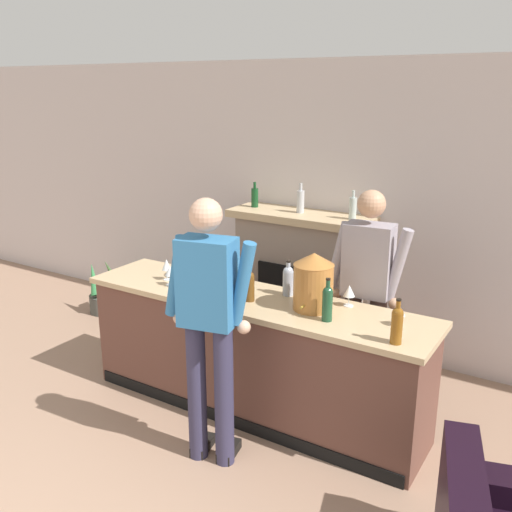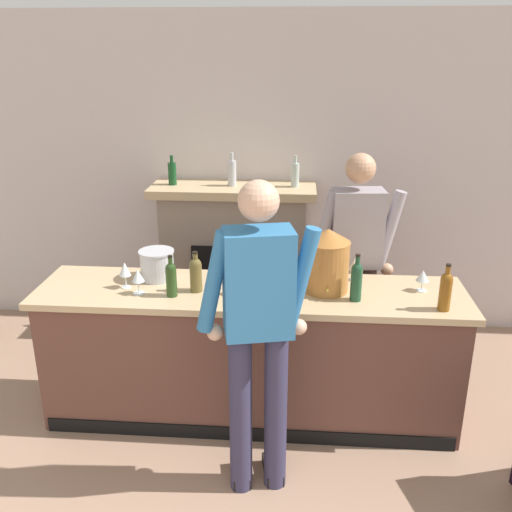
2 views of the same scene
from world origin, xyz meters
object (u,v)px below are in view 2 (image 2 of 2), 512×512
Objects in this scene: person_customer at (258,330)px; wine_bottle_merlot_tall at (196,273)px; copper_dispenser at (327,260)px; ice_bucket_steel at (157,265)px; wine_bottle_chardonnay_pale at (356,280)px; wine_bottle_port_short at (253,276)px; wine_bottle_rose_blush at (171,278)px; fireplace_stone at (234,259)px; wine_bottle_riesling_slim at (446,290)px; wine_bottle_cabernet_heavy at (283,262)px; wine_glass_front_left at (138,277)px; person_bartender at (355,262)px; wine_glass_mid_counter at (125,270)px; wine_glass_front_right at (423,276)px; wine_glass_near_bucket at (355,265)px.

person_customer reaches higher than wine_bottle_merlot_tall.
ice_bucket_steel is (-1.14, 0.11, -0.11)m from copper_dispenser.
wine_bottle_port_short is (-0.65, 0.04, -0.01)m from wine_bottle_chardonnay_pale.
wine_bottle_rose_blush reaches higher than wine_bottle_merlot_tall.
wine_bottle_riesling_slim is (1.44, -1.48, 0.40)m from fireplace_stone.
wine_bottle_cabernet_heavy is (-0.29, 0.16, -0.08)m from copper_dispenser.
person_customer reaches higher than wine_glass_front_left.
person_bartender is at bearing 62.67° from person_customer.
wine_bottle_port_short is 1.02× the size of wine_bottle_cabernet_heavy.
wine_bottle_riesling_slim is (0.47, -0.71, 0.10)m from person_bartender.
wine_bottle_merlot_tall is at bearing 173.92° from wine_bottle_riesling_slim.
ice_bucket_steel is (-1.37, -0.35, 0.07)m from person_bartender.
ice_bucket_steel is at bearing 169.21° from wine_bottle_riesling_slim.
ice_bucket_steel is 0.32m from wine_bottle_rose_blush.
wine_bottle_cabernet_heavy is at bearing 18.40° from wine_glass_front_left.
person_bartender is 10.75× the size of wine_glass_front_left.
person_customer reaches higher than wine_bottle_port_short.
wine_bottle_riesling_slim is (0.70, -0.24, -0.08)m from copper_dispenser.
person_bartender is 5.80× the size of wine_bottle_chardonnay_pale.
person_customer is at bearing -117.33° from person_bartender.
wine_bottle_cabernet_heavy is 1.68× the size of wine_glass_front_left.
ice_bucket_steel is 0.85× the size of wine_bottle_port_short.
wine_bottle_merlot_tall is at bearing -2.33° from wine_glass_mid_counter.
wine_bottle_chardonnay_pale is 1.03× the size of wine_bottle_riesling_slim.
wine_bottle_cabernet_heavy is 1.02× the size of wine_bottle_merlot_tall.
wine_bottle_port_short is 0.73m from wine_glass_front_left.
wine_bottle_port_short is (-0.08, 0.62, 0.05)m from person_customer.
wine_glass_mid_counter is at bearing 174.80° from wine_bottle_riesling_slim.
fireplace_stone is 1.86m from wine_glass_front_right.
person_customer is at bearing -96.42° from wine_bottle_cabernet_heavy.
ice_bucket_steel reaches higher than wine_glass_front_left.
fireplace_stone is 3.88× the size of copper_dispenser.
wine_bottle_merlot_tall reaches higher than wine_glass_front_left.
wine_glass_mid_counter is at bearing -113.69° from fireplace_stone.
wine_bottle_chardonnay_pale is at bearing -56.18° from fireplace_stone.
wine_bottle_riesling_slim is (1.17, -0.14, 0.01)m from wine_bottle_port_short.
ice_bucket_steel reaches higher than wine_glass_mid_counter.
wine_bottle_chardonnay_pale is 0.55m from wine_bottle_cabernet_heavy.
wine_bottle_cabernet_heavy is (-0.52, -0.31, 0.10)m from person_bartender.
ice_bucket_steel is at bearing 76.87° from wine_glass_front_left.
wine_glass_near_bucket is (-0.50, 0.43, -0.02)m from wine_bottle_riesling_slim.
wine_glass_front_right is (1.76, -0.07, -0.00)m from ice_bucket_steel.
wine_glass_front_left reaches higher than wine_glass_front_right.
wine_bottle_rose_blush reaches higher than wine_glass_mid_counter.
wine_bottle_cabernet_heavy is at bearing 11.82° from wine_glass_mid_counter.
wine_bottle_merlot_tall is (-1.54, 0.16, -0.01)m from wine_bottle_riesling_slim.
wine_bottle_riesling_slim is 1.55m from wine_bottle_merlot_tall.
fireplace_stone is 5.51× the size of wine_bottle_riesling_slim.
copper_dispenser is 2.34× the size of wine_glass_mid_counter.
wine_bottle_rose_blush is 1.53× the size of wine_glass_mid_counter.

